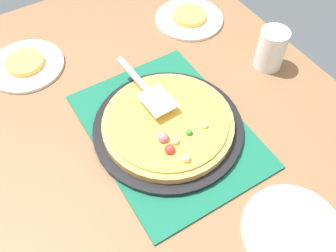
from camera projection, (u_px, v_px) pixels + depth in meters
The scene contains 12 objects.
ground_plane at pixel (168, 237), 1.56m from camera, with size 8.00×8.00×0.00m, color #3D4247.
dining_table at pixel (168, 154), 1.05m from camera, with size 1.40×1.00×0.75m.
placemat at pixel (168, 130), 0.96m from camera, with size 0.48×0.36×0.01m, color #145B42.
pizza_pan at pixel (168, 128), 0.95m from camera, with size 0.38×0.38×0.01m, color black.
pizza at pixel (168, 123), 0.93m from camera, with size 0.33×0.33×0.05m.
plate_near_left at pixel (189, 19), 1.22m from camera, with size 0.22×0.22×0.01m, color white.
plate_far_right at pixel (26, 66), 1.09m from camera, with size 0.22×0.22×0.01m, color white.
plate_side at pixel (293, 232), 0.79m from camera, with size 0.22×0.22×0.01m, color white.
served_slice_left at pixel (189, 15), 1.21m from camera, with size 0.11×0.11×0.02m, color #EAB747.
served_slice_right at pixel (25, 62), 1.08m from camera, with size 0.11×0.11×0.02m, color #EAB747.
cup_near at pixel (271, 49), 1.06m from camera, with size 0.08×0.08×0.12m, color white.
pizza_server at pixel (146, 89), 0.95m from camera, with size 0.23×0.07×0.01m.
Camera 1 is at (-0.48, 0.29, 1.52)m, focal length 40.00 mm.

